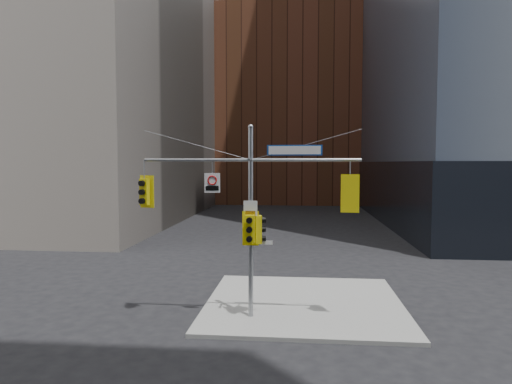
% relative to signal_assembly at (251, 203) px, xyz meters
% --- Properties ---
extents(ground, '(160.00, 160.00, 0.00)m').
position_rel_signal_assembly_xyz_m(ground, '(0.00, -1.99, -4.42)').
color(ground, black).
rests_on(ground, ground).
extents(sidewalk_corner, '(8.00, 8.00, 0.15)m').
position_rel_signal_assembly_xyz_m(sidewalk_corner, '(2.00, 2.01, -4.34)').
color(sidewalk_corner, gray).
rests_on(sidewalk_corner, ground).
extents(brick_midrise, '(26.00, 20.00, 28.00)m').
position_rel_signal_assembly_xyz_m(brick_midrise, '(0.00, 56.01, 9.58)').
color(brick_midrise, brown).
rests_on(brick_midrise, ground).
extents(signal_assembly, '(8.00, 0.80, 7.30)m').
position_rel_signal_assembly_xyz_m(signal_assembly, '(0.00, 0.00, 0.00)').
color(signal_assembly, gray).
rests_on(signal_assembly, ground).
extents(traffic_light_west_arm, '(0.58, 0.54, 1.24)m').
position_rel_signal_assembly_xyz_m(traffic_light_west_arm, '(-4.03, 0.01, 0.38)').
color(traffic_light_west_arm, yellow).
rests_on(traffic_light_west_arm, ground).
extents(traffic_light_east_arm, '(0.65, 0.54, 1.37)m').
position_rel_signal_assembly_xyz_m(traffic_light_east_arm, '(3.60, 0.00, 0.38)').
color(traffic_light_east_arm, yellow).
rests_on(traffic_light_east_arm, ground).
extents(traffic_light_pole_side, '(0.44, 0.37, 1.04)m').
position_rel_signal_assembly_xyz_m(traffic_light_pole_side, '(0.32, 0.02, -0.98)').
color(traffic_light_pole_side, yellow).
rests_on(traffic_light_pole_side, ground).
extents(traffic_light_pole_front, '(0.61, 0.47, 1.27)m').
position_rel_signal_assembly_xyz_m(traffic_light_pole_front, '(0.00, -0.27, -0.93)').
color(traffic_light_pole_front, yellow).
rests_on(traffic_light_pole_front, ground).
extents(street_sign_blade, '(2.01, 0.11, 0.39)m').
position_rel_signal_assembly_xyz_m(street_sign_blade, '(1.60, 0.00, 1.93)').
color(street_sign_blade, navy).
rests_on(street_sign_blade, ground).
extents(regulatory_sign_arm, '(0.58, 0.10, 0.73)m').
position_rel_signal_assembly_xyz_m(regulatory_sign_arm, '(-1.43, -0.02, 0.76)').
color(regulatory_sign_arm, silver).
rests_on(regulatory_sign_arm, ground).
extents(regulatory_sign_pole, '(0.51, 0.09, 0.67)m').
position_rel_signal_assembly_xyz_m(regulatory_sign_pole, '(0.00, -0.12, -0.26)').
color(regulatory_sign_pole, silver).
rests_on(regulatory_sign_pole, ground).
extents(street_blade_ew, '(0.73, 0.10, 0.15)m').
position_rel_signal_assembly_xyz_m(street_blade_ew, '(0.45, 0.01, -1.48)').
color(street_blade_ew, silver).
rests_on(street_blade_ew, ground).
extents(street_blade_ns, '(0.11, 0.82, 0.16)m').
position_rel_signal_assembly_xyz_m(street_blade_ns, '(0.00, 0.46, -1.50)').
color(street_blade_ns, '#145926').
rests_on(street_blade_ns, ground).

